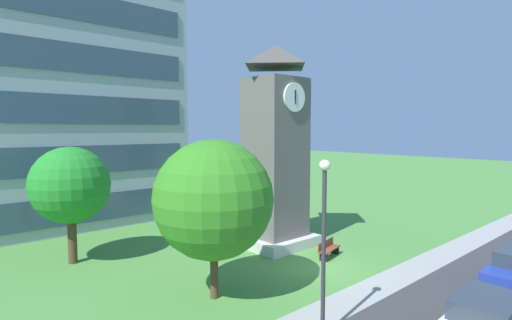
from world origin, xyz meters
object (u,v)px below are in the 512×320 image
(park_bench, at_px, (328,249))
(tree_by_building, at_px, (214,199))
(clock_tower, at_px, (275,157))
(tree_streetside, at_px, (70,185))
(street_lamp, at_px, (324,228))

(park_bench, distance_m, tree_by_building, 8.20)
(park_bench, relative_size, tree_by_building, 0.29)
(clock_tower, height_order, tree_streetside, clock_tower)
(clock_tower, xyz_separation_m, tree_streetside, (-9.89, 4.43, -1.22))
(tree_by_building, bearing_deg, clock_tower, 27.84)
(park_bench, bearing_deg, street_lamp, -143.16)
(clock_tower, height_order, tree_by_building, clock_tower)
(park_bench, relative_size, street_lamp, 0.32)
(park_bench, xyz_separation_m, tree_streetside, (-10.40, 7.98, 3.50))
(tree_streetside, bearing_deg, park_bench, -37.50)
(tree_by_building, bearing_deg, park_bench, 0.70)
(clock_tower, xyz_separation_m, street_lamp, (-5.97, -8.40, -1.57))
(park_bench, bearing_deg, clock_tower, 98.14)
(clock_tower, relative_size, tree_streetside, 1.95)
(clock_tower, height_order, park_bench, clock_tower)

